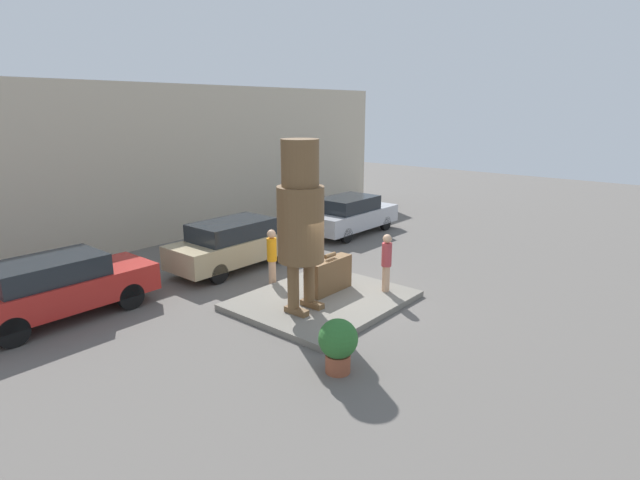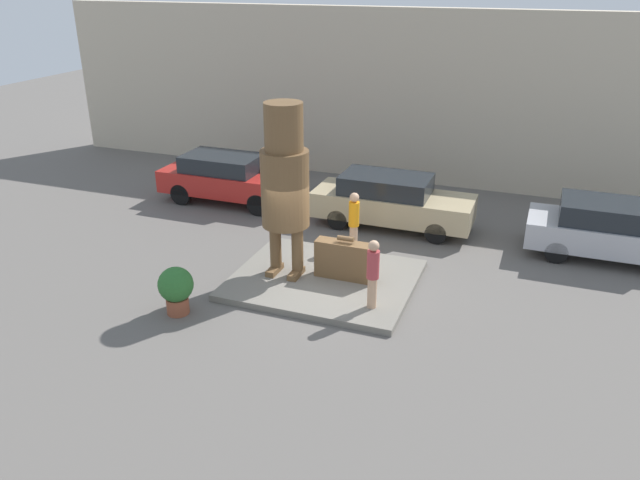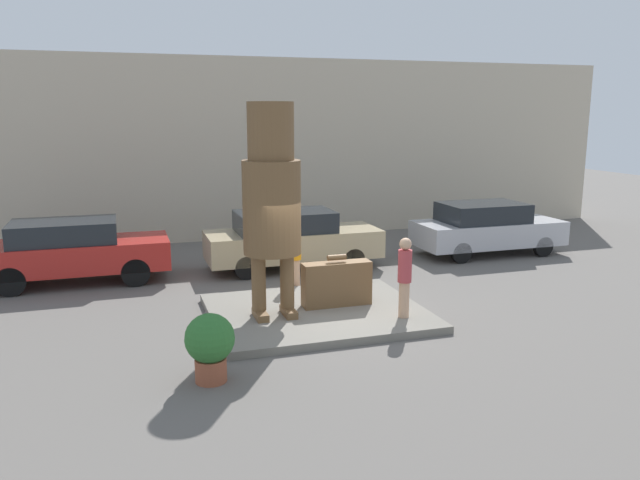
{
  "view_description": "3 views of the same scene",
  "coord_description": "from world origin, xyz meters",
  "px_view_note": "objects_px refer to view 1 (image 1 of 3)",
  "views": [
    {
      "loc": [
        -9.69,
        -8.09,
        5.15
      ],
      "look_at": [
        0.0,
        0.1,
        1.76
      ],
      "focal_mm": 28.0,
      "sensor_mm": 36.0,
      "label": 1
    },
    {
      "loc": [
        4.77,
        -12.94,
        7.18
      ],
      "look_at": [
        0.0,
        -0.3,
        1.28
      ],
      "focal_mm": 35.0,
      "sensor_mm": 36.0,
      "label": 2
    },
    {
      "loc": [
        -3.78,
        -11.97,
        4.23
      ],
      "look_at": [
        0.14,
        0.22,
        1.6
      ],
      "focal_mm": 35.0,
      "sensor_mm": 36.0,
      "label": 3
    }
  ],
  "objects_px": {
    "tourist": "(387,260)",
    "planter_pot": "(338,343)",
    "parked_car_red": "(57,286)",
    "parked_car_tan": "(237,243)",
    "statue_figure": "(301,213)",
    "worker_hivis": "(272,255)",
    "parked_car_silver": "(350,214)",
    "giant_suitcase": "(330,275)"
  },
  "relations": [
    {
      "from": "statue_figure",
      "to": "giant_suitcase",
      "type": "distance_m",
      "value": 2.5
    },
    {
      "from": "tourist",
      "to": "worker_hivis",
      "type": "distance_m",
      "value": 3.37
    },
    {
      "from": "parked_car_silver",
      "to": "worker_hivis",
      "type": "height_order",
      "value": "worker_hivis"
    },
    {
      "from": "parked_car_silver",
      "to": "planter_pot",
      "type": "relative_size",
      "value": 3.96
    },
    {
      "from": "statue_figure",
      "to": "tourist",
      "type": "height_order",
      "value": "statue_figure"
    },
    {
      "from": "planter_pot",
      "to": "worker_hivis",
      "type": "bearing_deg",
      "value": 59.65
    },
    {
      "from": "statue_figure",
      "to": "parked_car_silver",
      "type": "height_order",
      "value": "statue_figure"
    },
    {
      "from": "tourist",
      "to": "planter_pot",
      "type": "distance_m",
      "value": 4.4
    },
    {
      "from": "giant_suitcase",
      "to": "tourist",
      "type": "relative_size",
      "value": 0.91
    },
    {
      "from": "parked_car_silver",
      "to": "planter_pot",
      "type": "height_order",
      "value": "parked_car_silver"
    },
    {
      "from": "tourist",
      "to": "worker_hivis",
      "type": "relative_size",
      "value": 0.96
    },
    {
      "from": "parked_car_red",
      "to": "parked_car_silver",
      "type": "distance_m",
      "value": 11.68
    },
    {
      "from": "parked_car_red",
      "to": "parked_car_silver",
      "type": "relative_size",
      "value": 1.02
    },
    {
      "from": "planter_pot",
      "to": "worker_hivis",
      "type": "xyz_separation_m",
      "value": [
        2.69,
        4.59,
        0.3
      ]
    },
    {
      "from": "tourist",
      "to": "parked_car_silver",
      "type": "height_order",
      "value": "tourist"
    },
    {
      "from": "planter_pot",
      "to": "worker_hivis",
      "type": "height_order",
      "value": "worker_hivis"
    },
    {
      "from": "parked_car_red",
      "to": "parked_car_tan",
      "type": "xyz_separation_m",
      "value": [
        5.6,
        -0.2,
        -0.02
      ]
    },
    {
      "from": "giant_suitcase",
      "to": "planter_pot",
      "type": "relative_size",
      "value": 1.32
    },
    {
      "from": "giant_suitcase",
      "to": "worker_hivis",
      "type": "bearing_deg",
      "value": 101.69
    },
    {
      "from": "planter_pot",
      "to": "parked_car_tan",
      "type": "bearing_deg",
      "value": 64.77
    },
    {
      "from": "giant_suitcase",
      "to": "parked_car_silver",
      "type": "relative_size",
      "value": 0.33
    },
    {
      "from": "worker_hivis",
      "to": "planter_pot",
      "type": "bearing_deg",
      "value": -120.35
    },
    {
      "from": "tourist",
      "to": "parked_car_tan",
      "type": "xyz_separation_m",
      "value": [
        -0.94,
        5.19,
        -0.22
      ]
    },
    {
      "from": "parked_car_red",
      "to": "parked_car_tan",
      "type": "relative_size",
      "value": 0.96
    },
    {
      "from": "giant_suitcase",
      "to": "planter_pot",
      "type": "distance_m",
      "value": 4.1
    },
    {
      "from": "statue_figure",
      "to": "parked_car_silver",
      "type": "distance_m",
      "value": 8.88
    },
    {
      "from": "giant_suitcase",
      "to": "parked_car_silver",
      "type": "bearing_deg",
      "value": 32.43
    },
    {
      "from": "statue_figure",
      "to": "worker_hivis",
      "type": "relative_size",
      "value": 2.5
    },
    {
      "from": "giant_suitcase",
      "to": "planter_pot",
      "type": "bearing_deg",
      "value": -138.65
    },
    {
      "from": "giant_suitcase",
      "to": "tourist",
      "type": "bearing_deg",
      "value": -48.79
    },
    {
      "from": "giant_suitcase",
      "to": "parked_car_red",
      "type": "xyz_separation_m",
      "value": [
        -5.51,
        4.22,
        0.22
      ]
    },
    {
      "from": "statue_figure",
      "to": "planter_pot",
      "type": "distance_m",
      "value": 3.57
    },
    {
      "from": "giant_suitcase",
      "to": "parked_car_tan",
      "type": "relative_size",
      "value": 0.31
    },
    {
      "from": "parked_car_red",
      "to": "worker_hivis",
      "type": "relative_size",
      "value": 2.65
    },
    {
      "from": "parked_car_red",
      "to": "planter_pot",
      "type": "relative_size",
      "value": 4.03
    },
    {
      "from": "parked_car_silver",
      "to": "worker_hivis",
      "type": "distance_m",
      "value": 6.87
    },
    {
      "from": "statue_figure",
      "to": "worker_hivis",
      "type": "bearing_deg",
      "value": 63.51
    },
    {
      "from": "statue_figure",
      "to": "tourist",
      "type": "xyz_separation_m",
      "value": [
        2.48,
        -0.92,
        -1.6
      ]
    },
    {
      "from": "statue_figure",
      "to": "parked_car_red",
      "type": "relative_size",
      "value": 0.94
    },
    {
      "from": "parked_car_red",
      "to": "planter_pot",
      "type": "distance_m",
      "value": 7.34
    },
    {
      "from": "planter_pot",
      "to": "statue_figure",
      "type": "bearing_deg",
      "value": 56.52
    },
    {
      "from": "tourist",
      "to": "parked_car_red",
      "type": "bearing_deg",
      "value": 140.49
    }
  ]
}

